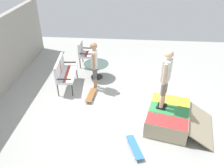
% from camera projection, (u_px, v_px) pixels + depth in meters
% --- Properties ---
extents(ground_plane, '(12.00, 12.00, 0.10)m').
position_uv_depth(ground_plane, '(120.00, 112.00, 6.93)').
color(ground_plane, '#A8A8A3').
extents(skate_ramp, '(1.78, 2.00, 0.50)m').
position_uv_depth(skate_ramp, '(169.00, 117.00, 6.28)').
color(skate_ramp, tan).
rests_on(skate_ramp, ground_plane).
extents(patio_bench, '(1.30, 0.66, 1.02)m').
position_uv_depth(patio_bench, '(63.00, 71.00, 7.76)').
color(patio_bench, '#2D2823').
rests_on(patio_bench, ground_plane).
extents(patio_chair_near_house, '(0.62, 0.55, 1.02)m').
position_uv_depth(patio_chair_near_house, '(84.00, 51.00, 9.15)').
color(patio_chair_near_house, '#2D2823').
rests_on(patio_chair_near_house, ground_plane).
extents(patio_table, '(0.90, 0.90, 0.57)m').
position_uv_depth(patio_table, '(96.00, 68.00, 8.42)').
color(patio_table, '#2D2823').
rests_on(patio_table, ground_plane).
extents(person_watching, '(0.48, 0.26, 1.68)m').
position_uv_depth(person_watching, '(94.00, 63.00, 7.45)').
color(person_watching, silver).
rests_on(person_watching, ground_plane).
extents(person_skater, '(0.45, 0.32, 1.68)m').
position_uv_depth(person_skater, '(166.00, 76.00, 5.75)').
color(person_skater, black).
rests_on(person_skater, skate_ramp).
extents(skateboard_by_bench, '(0.81, 0.27, 0.10)m').
position_uv_depth(skateboard_by_bench, '(91.00, 95.00, 7.47)').
color(skateboard_by_bench, brown).
rests_on(skateboard_by_bench, ground_plane).
extents(skateboard_spare, '(0.82, 0.45, 0.10)m').
position_uv_depth(skateboard_spare, '(134.00, 147.00, 5.58)').
color(skateboard_spare, '#3372B2').
rests_on(skateboard_spare, ground_plane).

